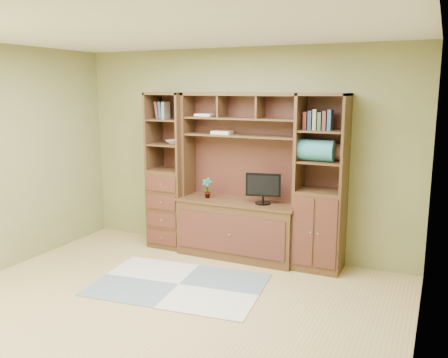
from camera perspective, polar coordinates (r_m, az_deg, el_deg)
The scene contains 11 objects.
room at distance 4.31m, azimuth -8.37°, elevation 0.04°, with size 4.60×4.10×2.64m.
center_hutch at distance 5.83m, azimuth 1.68°, elevation 0.22°, with size 1.54×0.53×2.05m, color #472D18.
left_tower at distance 6.32m, azimuth -6.54°, elevation 0.98°, with size 0.50×0.45×2.05m, color #472D18.
right_tower at distance 5.56m, azimuth 11.60°, elevation -0.54°, with size 0.55×0.45×2.05m, color #472D18.
rug at distance 5.29m, azimuth -5.46°, elevation -12.52°, with size 1.80×1.20×0.01m, color #A0A6A5.
monitor at distance 5.68m, azimuth 4.74°, elevation -0.48°, with size 0.42×0.19×0.52m, color black.
orchid at distance 6.00m, azimuth -2.06°, elevation -1.08°, with size 0.14×0.09×0.26m, color #973C33.
magazines at distance 5.94m, azimuth -0.21°, elevation 5.62°, with size 0.24×0.18×0.04m, color beige.
bowl at distance 6.22m, azimuth -5.95°, elevation 4.47°, with size 0.21×0.21×0.05m, color beige.
blanket_teal at distance 5.46m, azimuth 10.97°, elevation 3.40°, with size 0.42×0.24×0.24m, color teal.
blanket_red at distance 5.56m, azimuth 12.76°, elevation 3.20°, with size 0.35×0.19×0.19m, color brown.
Camera 1 is at (2.33, -3.54, 2.10)m, focal length 38.00 mm.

